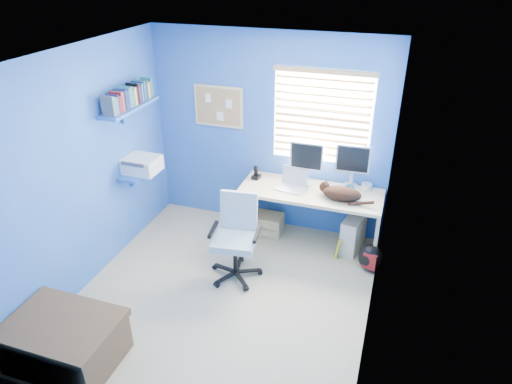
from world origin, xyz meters
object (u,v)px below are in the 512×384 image
(desk, at_px, (309,218))
(laptop, at_px, (291,181))
(cat, at_px, (342,194))
(tower_pc, at_px, (353,233))
(office_chair, at_px, (236,247))

(desk, distance_m, laptop, 0.54)
(cat, distance_m, tower_pc, 0.63)
(desk, height_order, laptop, laptop)
(laptop, bearing_deg, desk, 16.47)
(tower_pc, bearing_deg, cat, -126.69)
(desk, relative_size, cat, 3.84)
(desk, height_order, cat, cat)
(tower_pc, xyz_separation_m, office_chair, (-1.18, -0.90, 0.13))
(desk, xyz_separation_m, laptop, (-0.24, -0.02, 0.48))
(desk, relative_size, laptop, 5.12)
(desk, relative_size, office_chair, 1.77)
(laptop, distance_m, tower_pc, 1.01)
(cat, bearing_deg, laptop, -166.66)
(desk, bearing_deg, tower_pc, 4.69)
(cat, height_order, office_chair, office_chair)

